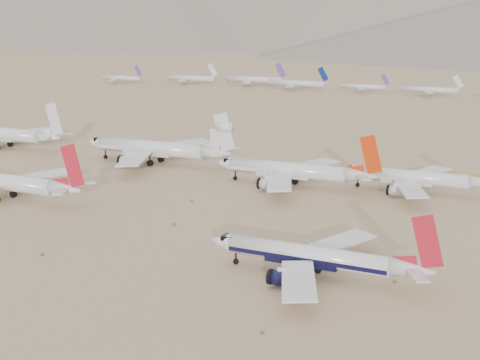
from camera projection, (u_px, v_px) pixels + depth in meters
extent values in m
plane|color=#9C7F5B|center=(269.00, 265.00, 131.24)|extent=(7000.00, 7000.00, 0.00)
cylinder|color=silver|center=(307.00, 255.00, 124.45)|extent=(31.47, 3.72, 3.72)
cube|color=black|center=(307.00, 257.00, 124.56)|extent=(30.84, 3.78, 0.84)
sphere|color=silver|center=(232.00, 243.00, 131.04)|extent=(3.72, 3.72, 3.72)
cube|color=black|center=(229.00, 238.00, 131.04)|extent=(2.60, 2.42, 0.93)
cone|color=silver|center=(413.00, 270.00, 116.25)|extent=(7.87, 3.72, 3.72)
cube|color=silver|center=(299.00, 280.00, 113.90)|extent=(12.15, 19.15, 0.58)
cube|color=silver|center=(418.00, 275.00, 112.32)|extent=(4.99, 6.53, 0.22)
cylinder|color=black|center=(283.00, 279.00, 118.94)|extent=(4.37, 2.68, 2.68)
cube|color=silver|center=(338.00, 242.00, 133.28)|extent=(12.15, 19.15, 0.58)
cube|color=silver|center=(426.00, 262.00, 118.67)|extent=(4.99, 6.53, 0.22)
cylinder|color=black|center=(312.00, 252.00, 132.52)|extent=(4.37, 2.68, 2.68)
cube|color=#B31A28|center=(427.00, 242.00, 114.07)|extent=(5.96, 0.30, 9.83)
cylinder|color=black|center=(236.00, 261.00, 131.52)|extent=(1.12, 0.46, 1.12)
cylinder|color=black|center=(309.00, 278.00, 122.43)|extent=(1.56, 0.93, 1.56)
cylinder|color=black|center=(318.00, 269.00, 127.00)|extent=(1.56, 0.93, 1.56)
cylinder|color=silver|center=(0.00, 181.00, 178.11)|extent=(36.18, 4.34, 4.34)
cone|color=silver|center=(66.00, 189.00, 168.67)|extent=(9.04, 4.34, 4.34)
cube|color=silver|center=(60.00, 191.00, 164.15)|extent=(5.74, 7.51, 0.26)
cube|color=silver|center=(41.00, 175.00, 188.28)|extent=(13.97, 22.02, 0.68)
cube|color=silver|center=(82.00, 184.00, 171.47)|extent=(5.74, 7.51, 0.26)
cylinder|color=silver|center=(19.00, 183.00, 187.42)|extent=(5.02, 3.12, 3.12)
cube|color=#B31A28|center=(72.00, 166.00, 166.17)|extent=(6.86, 0.35, 11.30)
cylinder|color=black|center=(13.00, 194.00, 181.10)|extent=(1.82, 1.08, 1.82)
cylinder|color=silver|center=(410.00, 177.00, 185.56)|extent=(31.76, 3.86, 3.86)
cube|color=silver|center=(410.00, 179.00, 185.67)|extent=(31.12, 3.92, 0.87)
sphere|color=silver|center=(355.00, 171.00, 192.21)|extent=(3.86, 3.86, 3.86)
cube|color=black|center=(353.00, 168.00, 192.20)|extent=(2.70, 2.51, 0.96)
cube|color=silver|center=(411.00, 189.00, 174.86)|extent=(12.27, 19.33, 0.60)
cylinder|color=silver|center=(397.00, 191.00, 179.96)|extent=(4.41, 2.78, 2.78)
cube|color=silver|center=(427.00, 172.00, 194.51)|extent=(12.27, 19.33, 0.60)
cylinder|color=silver|center=(409.00, 179.00, 193.76)|extent=(4.41, 2.78, 2.78)
cylinder|color=black|center=(358.00, 185.00, 192.70)|extent=(1.16, 0.48, 1.16)
cylinder|color=black|center=(413.00, 192.00, 183.48)|extent=(1.62, 0.96, 1.62)
cylinder|color=black|center=(416.00, 188.00, 188.22)|extent=(1.62, 0.96, 1.62)
cylinder|color=silver|center=(287.00, 169.00, 192.41)|extent=(35.35, 4.32, 4.32)
cube|color=silver|center=(287.00, 171.00, 192.54)|extent=(34.64, 4.39, 0.97)
sphere|color=silver|center=(232.00, 164.00, 199.81)|extent=(4.32, 4.32, 4.32)
cube|color=black|center=(230.00, 160.00, 199.81)|extent=(3.02, 2.81, 1.08)
cone|color=silver|center=(361.00, 176.00, 183.19)|extent=(8.84, 4.32, 4.32)
cube|color=silver|center=(279.00, 182.00, 180.50)|extent=(13.65, 21.51, 0.67)
cube|color=silver|center=(363.00, 177.00, 178.76)|extent=(5.61, 7.34, 0.26)
cylinder|color=silver|center=(269.00, 184.00, 186.18)|extent=(4.91, 3.11, 3.11)
cube|color=silver|center=(310.00, 165.00, 202.39)|extent=(13.65, 21.51, 0.67)
cube|color=silver|center=(371.00, 171.00, 185.93)|extent=(5.61, 7.34, 0.26)
cylinder|color=silver|center=(291.00, 172.00, 201.55)|extent=(4.91, 3.11, 3.11)
cube|color=red|center=(371.00, 155.00, 180.74)|extent=(6.70, 0.35, 11.04)
cylinder|color=black|center=(235.00, 178.00, 200.37)|extent=(1.30, 0.54, 1.30)
cylinder|color=black|center=(288.00, 186.00, 190.09)|extent=(1.81, 1.08, 1.81)
cylinder|color=black|center=(295.00, 181.00, 195.40)|extent=(1.81, 1.08, 1.81)
cylinder|color=silver|center=(151.00, 148.00, 222.50)|extent=(39.97, 4.79, 4.79)
cube|color=silver|center=(151.00, 149.00, 222.64)|extent=(39.18, 4.86, 1.08)
sphere|color=silver|center=(102.00, 143.00, 230.87)|extent=(4.79, 4.79, 4.79)
cube|color=black|center=(100.00, 139.00, 230.86)|extent=(3.35, 3.11, 1.20)
cone|color=silver|center=(217.00, 153.00, 212.08)|extent=(9.99, 4.79, 4.79)
cube|color=silver|center=(135.00, 159.00, 209.07)|extent=(15.44, 24.33, 0.75)
cube|color=silver|center=(215.00, 154.00, 207.08)|extent=(6.35, 8.30, 0.29)
cylinder|color=silver|center=(129.00, 161.00, 215.48)|extent=(5.55, 3.45, 3.45)
cube|color=silver|center=(180.00, 144.00, 233.74)|extent=(15.44, 24.33, 0.75)
cube|color=silver|center=(229.00, 149.00, 215.17)|extent=(6.35, 8.30, 0.29)
cylinder|color=silver|center=(161.00, 151.00, 232.78)|extent=(5.55, 3.45, 3.45)
cube|color=silver|center=(224.00, 132.00, 209.31)|extent=(7.58, 0.38, 12.48)
cylinder|color=silver|center=(225.00, 127.00, 208.83)|extent=(5.00, 3.10, 3.10)
cylinder|color=black|center=(106.00, 157.00, 231.49)|extent=(1.44, 0.60, 1.44)
cylinder|color=black|center=(150.00, 163.00, 219.91)|extent=(2.01, 1.20, 2.01)
cylinder|color=black|center=(161.00, 159.00, 225.80)|extent=(2.01, 1.20, 2.01)
cube|color=silver|center=(0.00, 135.00, 250.60)|extent=(37.96, 4.83, 1.07)
cone|color=silver|center=(49.00, 137.00, 240.35)|extent=(9.68, 4.76, 4.76)
cube|color=silver|center=(45.00, 138.00, 235.50)|extent=(6.15, 8.04, 0.29)
cube|color=silver|center=(31.00, 131.00, 261.41)|extent=(14.96, 23.57, 0.73)
cube|color=silver|center=(62.00, 134.00, 243.36)|extent=(6.15, 8.04, 0.29)
cylinder|color=silver|center=(14.00, 137.00, 260.49)|extent=(5.38, 3.43, 3.43)
cube|color=silver|center=(54.00, 119.00, 237.66)|extent=(7.34, 0.38, 12.10)
cylinder|color=black|center=(10.00, 144.00, 253.75)|extent=(2.00, 1.19, 2.00)
cylinder|color=silver|center=(121.00, 78.00, 508.65)|extent=(34.43, 3.40, 3.40)
cube|color=#5A3D99|center=(138.00, 71.00, 500.52)|extent=(6.86, 0.34, 8.64)
cube|color=silver|center=(114.00, 79.00, 500.94)|extent=(9.07, 15.85, 0.34)
cube|color=silver|center=(127.00, 78.00, 516.59)|extent=(9.07, 15.85, 0.34)
cylinder|color=silver|center=(190.00, 78.00, 503.25)|extent=(40.32, 3.98, 3.98)
cube|color=silver|center=(212.00, 70.00, 493.74)|extent=(8.03, 0.40, 10.11)
cube|color=silver|center=(183.00, 80.00, 494.23)|extent=(10.62, 18.56, 0.40)
cube|color=silver|center=(197.00, 78.00, 512.55)|extent=(10.62, 18.56, 0.40)
cylinder|color=silver|center=(254.00, 80.00, 488.84)|extent=(44.35, 4.38, 4.38)
cube|color=#5A3D99|center=(281.00, 70.00, 478.38)|extent=(8.83, 0.44, 11.13)
cube|color=silver|center=(247.00, 82.00, 478.92)|extent=(11.69, 20.42, 0.44)
cube|color=silver|center=(260.00, 79.00, 499.07)|extent=(11.69, 20.42, 0.44)
cylinder|color=silver|center=(296.00, 83.00, 461.97)|extent=(41.25, 4.08, 4.08)
cube|color=navy|center=(323.00, 74.00, 452.24)|extent=(8.22, 0.41, 10.35)
cube|color=silver|center=(290.00, 85.00, 452.74)|extent=(10.87, 18.99, 0.41)
cube|color=silver|center=(301.00, 83.00, 471.48)|extent=(10.87, 18.99, 0.41)
cylinder|color=silver|center=(363.00, 87.00, 443.64)|extent=(30.44, 3.01, 3.01)
cube|color=#5A3D99|center=(385.00, 80.00, 436.46)|extent=(6.06, 0.30, 7.64)
cube|color=silver|center=(360.00, 88.00, 436.83)|extent=(8.02, 14.01, 0.30)
cube|color=silver|center=(367.00, 86.00, 450.66)|extent=(8.02, 14.01, 0.30)
cylinder|color=silver|center=(431.00, 90.00, 421.72)|extent=(34.77, 3.44, 3.44)
cube|color=silver|center=(458.00, 81.00, 413.51)|extent=(6.92, 0.34, 8.72)
cube|color=silver|center=(428.00, 92.00, 413.94)|extent=(9.16, 16.01, 0.34)
cube|color=silver|center=(433.00, 89.00, 429.74)|extent=(9.16, 16.01, 0.34)
cone|color=slate|center=(166.00, 20.00, 1378.76)|extent=(855.00, 855.00, 95.00)
ellipsoid|color=brown|center=(32.00, 187.00, 190.71)|extent=(1.12, 1.12, 0.62)
ellipsoid|color=brown|center=(42.00, 254.00, 136.57)|extent=(0.84, 0.84, 0.46)
ellipsoid|color=brown|center=(174.00, 224.00, 156.54)|extent=(0.98, 0.98, 0.54)
ellipsoid|color=brown|center=(262.00, 332.00, 102.40)|extent=(0.70, 0.70, 0.39)
ellipsoid|color=brown|center=(395.00, 281.00, 122.37)|extent=(0.84, 0.84, 0.46)
ellipsoid|color=brown|center=(192.00, 201.00, 176.97)|extent=(0.82, 0.82, 0.45)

